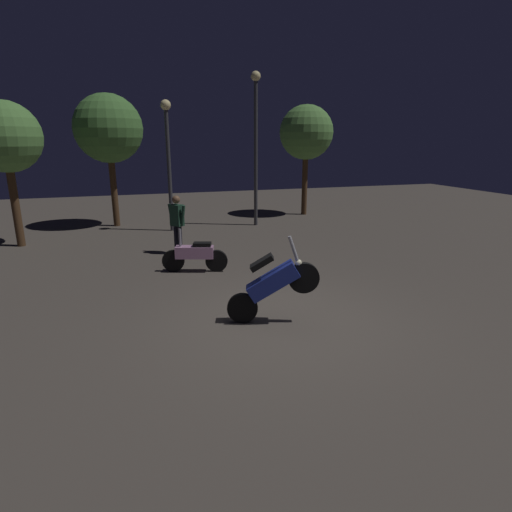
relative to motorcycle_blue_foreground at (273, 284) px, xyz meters
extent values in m
plane|color=#4C443D|center=(0.21, 0.03, -0.74)|extent=(40.00, 40.00, 0.00)
cylinder|color=black|center=(-0.52, 0.17, -0.46)|extent=(0.56, 0.27, 0.56)
cylinder|color=black|center=(0.53, -0.17, 0.12)|extent=(0.56, 0.27, 0.56)
cube|color=navy|center=(0.00, 0.00, 0.06)|extent=(1.01, 0.58, 0.76)
cube|color=black|center=(-0.19, 0.06, 0.40)|extent=(0.48, 0.36, 0.32)
cylinder|color=gray|center=(0.34, -0.11, 0.66)|extent=(0.21, 0.12, 0.44)
sphere|color=#F2EABF|center=(0.43, -0.14, 0.40)|extent=(0.12, 0.12, 0.12)
cylinder|color=black|center=(-0.31, 3.32, -0.46)|extent=(0.56, 0.27, 0.56)
cylinder|color=black|center=(-1.36, 3.65, -0.46)|extent=(0.56, 0.27, 0.56)
cube|color=#C68CB7|center=(-0.83, 3.48, -0.23)|extent=(1.00, 0.57, 0.30)
cube|color=black|center=(-0.64, 3.42, -0.03)|extent=(0.49, 0.36, 0.10)
cylinder|color=gray|center=(-1.17, 3.59, 0.14)|extent=(0.08, 0.08, 0.45)
sphere|color=#F2EABF|center=(-1.26, 3.62, -0.18)|extent=(0.12, 0.12, 0.12)
cylinder|color=black|center=(-0.95, 5.33, -0.33)|extent=(0.12, 0.12, 0.83)
cylinder|color=black|center=(-1.05, 5.46, -0.33)|extent=(0.12, 0.12, 0.83)
cube|color=#1E3F2D|center=(-1.00, 5.39, 0.39)|extent=(0.41, 0.43, 0.62)
sphere|color=brown|center=(-1.00, 5.39, 0.85)|extent=(0.23, 0.23, 0.23)
cylinder|color=#1E3F2D|center=(-0.85, 5.21, 0.43)|extent=(0.19, 0.20, 0.56)
cylinder|color=#1E3F2D|center=(-1.15, 5.58, 0.43)|extent=(0.19, 0.20, 0.56)
cylinder|color=#38383D|center=(2.46, 8.76, 1.92)|extent=(0.14, 0.14, 5.32)
sphere|color=#F9E59E|center=(2.46, 8.76, 4.72)|extent=(0.36, 0.36, 0.36)
cylinder|color=#38383D|center=(-0.80, 8.72, 1.39)|extent=(0.14, 0.14, 4.26)
sphere|color=#F9E59E|center=(-0.80, 8.72, 3.66)|extent=(0.36, 0.36, 0.36)
cylinder|color=#4C331E|center=(5.28, 10.44, 0.63)|extent=(0.24, 0.24, 2.75)
sphere|color=#568C42|center=(5.28, 10.44, 2.81)|extent=(2.31, 2.31, 2.31)
cylinder|color=#4C331E|center=(-2.77, 10.26, 0.64)|extent=(0.24, 0.24, 2.77)
sphere|color=#477A38|center=(-2.77, 10.26, 2.90)|extent=(2.50, 2.50, 2.50)
cylinder|color=#4C331E|center=(-5.65, 7.81, 0.55)|extent=(0.24, 0.24, 2.60)
sphere|color=#568C42|center=(-5.65, 7.81, 2.59)|extent=(2.10, 2.10, 2.10)
camera|label=1|loc=(-2.41, -6.58, 2.48)|focal=29.03mm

